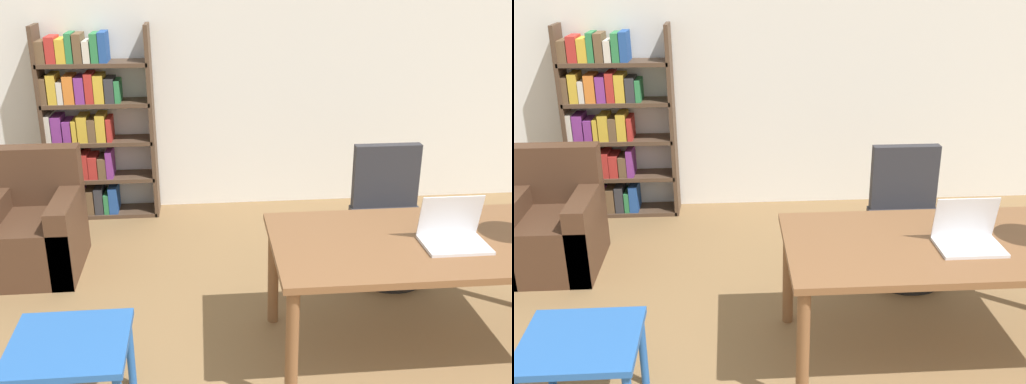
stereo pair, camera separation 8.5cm
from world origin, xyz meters
TOP-DOWN VIEW (x-y plane):
  - wall_back at (0.00, 4.53)m, footprint 8.00×0.06m
  - desk at (0.70, 2.02)m, footprint 1.84×0.93m
  - laptop at (0.80, 1.96)m, footprint 0.36×0.26m
  - office_chair at (0.78, 3.02)m, footprint 0.55×0.55m
  - side_table_blue at (-1.28, 1.61)m, footprint 0.59×0.56m
  - armchair at (-1.89, 3.33)m, footprint 0.69×0.75m
  - bookshelf at (-1.59, 4.34)m, footprint 0.97×0.28m

SIDE VIEW (x-z plane):
  - armchair at x=-1.89m, z-range -0.15..0.76m
  - side_table_blue at x=-1.28m, z-range 0.17..0.66m
  - office_chair at x=0.78m, z-range -0.05..0.92m
  - desk at x=0.70m, z-range 0.29..1.05m
  - laptop at x=0.80m, z-range 0.68..0.95m
  - bookshelf at x=-1.59m, z-range -0.04..1.70m
  - wall_back at x=0.00m, z-range 0.00..2.70m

